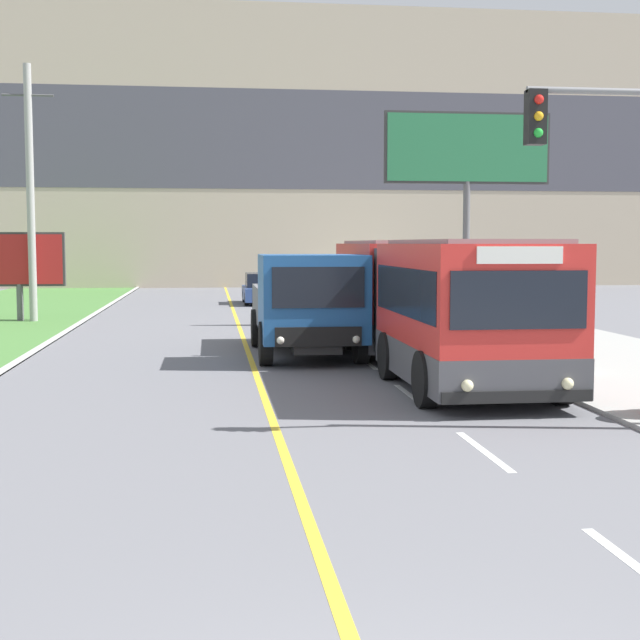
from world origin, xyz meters
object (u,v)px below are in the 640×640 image
planter_round_third (490,328)px  car_distant (262,289)px  city_bus (429,304)px  traffic_light_mast (623,199)px  billboard_large (467,157)px  utility_pole_far (30,193)px  planter_round_second (568,350)px  dump_truck (308,307)px  billboard_small (19,262)px

planter_round_third → car_distant: bearing=104.6°
city_bus → car_distant: 22.74m
traffic_light_mast → billboard_large: billboard_large is taller
traffic_light_mast → utility_pole_far: bearing=121.4°
car_distant → planter_round_third: 19.84m
city_bus → planter_round_second: bearing=-27.9°
billboard_large → planter_round_second: bearing=-95.7°
dump_truck → planter_round_second: dump_truck is taller
car_distant → billboard_small: size_ratio=1.31×
car_distant → planter_round_third: size_ratio=3.61×
billboard_large → planter_round_third: 8.86m
city_bus → dump_truck: bearing=140.0°
city_bus → car_distant: size_ratio=2.78×
city_bus → planter_round_second: (2.72, -1.44, -0.92)m
car_distant → billboard_large: (6.37, -12.17, 5.13)m
city_bus → dump_truck: 3.31m
car_distant → city_bus: bearing=-83.8°
city_bus → billboard_large: bearing=69.5°
billboard_large → planter_round_second: billboard_large is taller
planter_round_second → planter_round_third: planter_round_third is taller
planter_round_second → city_bus: bearing=152.1°
billboard_small → planter_round_second: (14.60, -15.46, -1.62)m
city_bus → utility_pole_far: 18.10m
traffic_light_mast → billboard_small: size_ratio=1.67×
car_distant → billboard_small: (-9.41, -8.57, 1.51)m
utility_pole_far → billboard_large: size_ratio=1.26×
car_distant → utility_pole_far: 13.16m
car_distant → billboard_large: 14.67m
car_distant → billboard_large: bearing=-62.4°
billboard_large → billboard_small: billboard_large is taller
traffic_light_mast → planter_round_third: 10.77m
dump_truck → traffic_light_mast: size_ratio=1.23×
traffic_light_mast → billboard_large: 17.66m
dump_truck → billboard_large: 11.43m
dump_truck → billboard_small: size_ratio=2.05×
city_bus → car_distant: city_bus is taller
city_bus → planter_round_third: size_ratio=10.04×
traffic_light_mast → planter_round_third: bearing=82.8°
billboard_large → city_bus: bearing=-110.5°
billboard_large → planter_round_second: size_ratio=6.45×
billboard_small → city_bus: bearing=-49.7°
car_distant → billboard_large: billboard_large is taller
billboard_small → planter_round_third: bearing=-36.4°
traffic_light_mast → planter_round_second: 6.37m
dump_truck → billboard_large: (6.43, 8.30, 4.53)m
dump_truck → traffic_light_mast: 10.01m
city_bus → traffic_light_mast: size_ratio=2.17×
dump_truck → planter_round_third: bearing=14.1°
car_distant → planter_round_third: bearing=-75.4°
planter_round_second → dump_truck: bearing=145.9°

